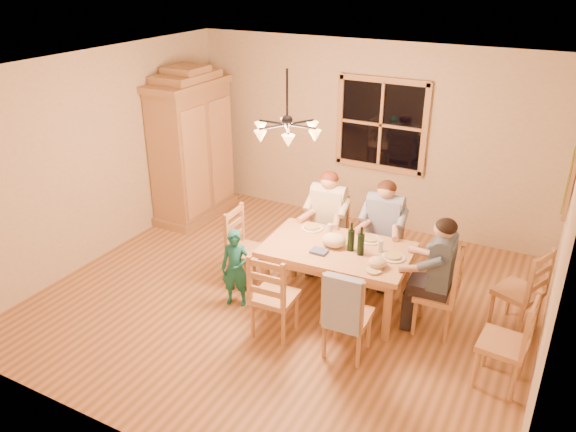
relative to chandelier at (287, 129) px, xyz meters
The scene contains 33 objects.
floor 2.08m from the chandelier, ahead, with size 5.50×5.50×0.00m, color olive.
ceiling 0.62m from the chandelier, ahead, with size 5.50×5.00×0.02m, color white.
wall_back 2.60m from the chandelier, 90.00° to the left, with size 5.50×0.02×2.70m, color #C5B48B.
wall_left 2.84m from the chandelier, behind, with size 0.02×5.00×2.70m, color #C5B48B.
wall_right 2.84m from the chandelier, ahead, with size 0.02×5.00×2.70m, color #C5B48B.
window 2.53m from the chandelier, 85.36° to the left, with size 1.30×0.06×1.30m.
painting 3.00m from the chandelier, 23.86° to the left, with size 0.06×0.78×0.64m.
chandelier is the anchor object (origin of this frame).
armoire 3.02m from the chandelier, 148.31° to the left, with size 0.66×1.40×2.30m.
dining_table 1.53m from the chandelier, 14.44° to the left, with size 1.68×1.08×0.76m.
chair_far_left 1.99m from the chandelier, 83.09° to the left, with size 0.46×0.44×0.99m.
chair_far_right 2.17m from the chandelier, 48.21° to the left, with size 0.46×0.44×0.99m.
chair_near_left 1.90m from the chandelier, 73.35° to the right, with size 0.46×0.44×0.99m.
chair_near_right 2.13m from the chandelier, 30.87° to the right, with size 0.46×0.44×0.99m.
chair_end_left 1.87m from the chandelier, behind, with size 0.44×0.46×0.99m.
chair_end_right 2.46m from the chandelier, ahead, with size 0.44×0.46×0.99m.
adult_woman 1.53m from the chandelier, 83.09° to the left, with size 0.41×0.44×0.87m.
adult_plaid_man 1.75m from the chandelier, 48.21° to the left, with size 0.41×0.44×0.87m.
adult_slate_man 2.10m from the chandelier, ahead, with size 0.44×0.41×0.87m.
towel 1.89m from the chandelier, 37.89° to the right, with size 0.38×0.10×0.58m, color #95AAC9.
wine_bottle_a 1.36m from the chandelier, 12.30° to the left, with size 0.08×0.08×0.33m, color black.
wine_bottle_b 1.43m from the chandelier, ahead, with size 0.08×0.08×0.33m, color black.
plate_woman 1.38m from the chandelier, 76.48° to the left, with size 0.26×0.26×0.02m, color white.
plate_plaid 1.62m from the chandelier, 29.71° to the left, with size 0.26×0.26×0.02m, color white.
plate_slate 1.78m from the chandelier, ahead, with size 0.26×0.26×0.02m, color white.
wine_glass_a 1.35m from the chandelier, 47.36° to the left, with size 0.06×0.06×0.14m, color silver.
wine_glass_b 1.63m from the chandelier, 15.10° to the left, with size 0.06×0.06×0.14m, color silver.
cap 1.67m from the chandelier, ahead, with size 0.20×0.20×0.11m, color #D0BA8B.
napkin 1.37m from the chandelier, ahead, with size 0.18×0.14×0.03m, color #4B588A.
cloth_bundle 1.35m from the chandelier, 16.15° to the left, with size 0.28×0.22×0.15m, color beige.
child 1.72m from the chandelier, 142.99° to the right, with size 0.34×0.22×0.94m, color #186F67.
chair_spare_front 3.05m from the chandelier, ahead, with size 0.45×0.47×0.99m.
chair_spare_back 3.10m from the chandelier, 14.96° to the left, with size 0.55×0.56×0.99m.
Camera 1 is at (2.66, -5.01, 3.69)m, focal length 35.00 mm.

